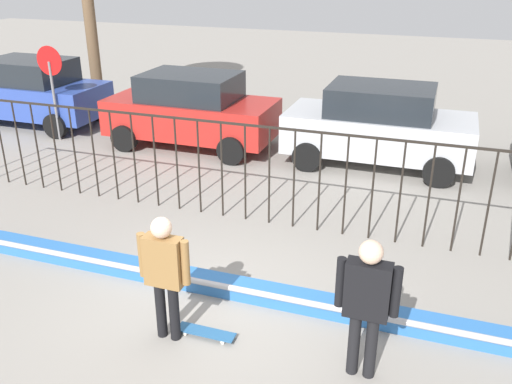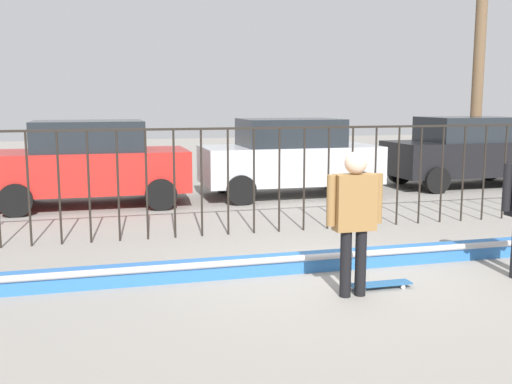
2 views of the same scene
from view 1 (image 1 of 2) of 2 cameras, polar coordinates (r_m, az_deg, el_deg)
name	(u,v)px [view 1 (image 1 of 2)]	position (r m, az deg, el deg)	size (l,w,h in m)	color
ground_plane	(207,307)	(8.16, -5.08, -11.69)	(60.00, 60.00, 0.00)	gray
bowl_coping_ledge	(218,284)	(8.41, -3.92, -9.46)	(11.00, 0.40, 0.27)	#2D6BB7
perimeter_fence	(269,165)	(10.01, 1.38, 2.76)	(14.04, 0.04, 1.88)	black
skateboarder	(164,268)	(7.09, -9.41, -7.72)	(0.71, 0.26, 1.75)	black
skateboard	(206,332)	(7.60, -5.17, -14.16)	(0.80, 0.20, 0.07)	#26598C
camera_operator	(367,297)	(6.51, 11.33, -10.58)	(0.73, 0.27, 1.81)	black
parked_car_blue	(32,91)	(17.61, -22.07, 9.56)	(4.30, 2.12, 1.90)	#2D479E
parked_car_red	(191,110)	(14.47, -6.66, 8.40)	(4.30, 2.12, 1.90)	#B2231E
parked_car_silver	(379,125)	(13.34, 12.51, 6.71)	(4.30, 2.12, 1.90)	#B7BABF
stop_sign	(52,80)	(15.68, -20.25, 10.72)	(0.76, 0.07, 2.50)	slate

